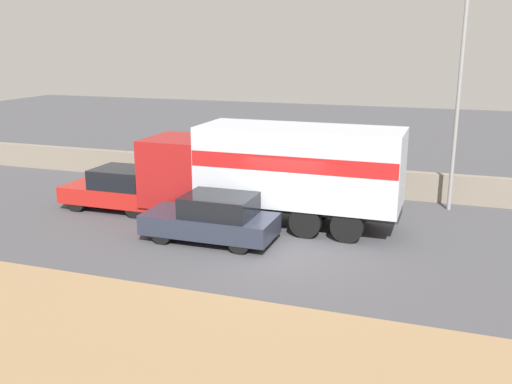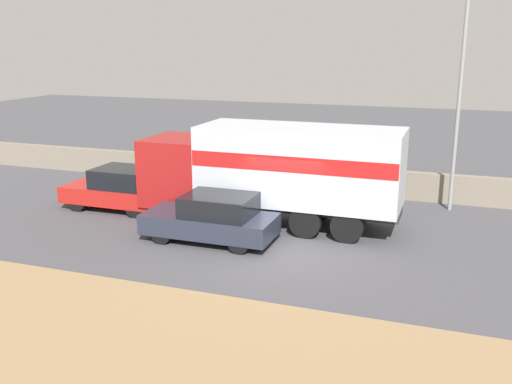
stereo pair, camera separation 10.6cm
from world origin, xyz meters
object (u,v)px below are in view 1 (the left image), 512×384
(pedestrian, at_px, (144,172))
(box_truck, at_px, (275,167))
(street_lamp, at_px, (460,80))
(car_sedan_second, at_px, (119,189))
(car_hatchback, at_px, (213,218))

(pedestrian, bearing_deg, box_truck, -17.98)
(street_lamp, relative_size, car_sedan_second, 2.12)
(box_truck, distance_m, pedestrian, 6.53)
(box_truck, xyz_separation_m, car_sedan_second, (-5.90, -0.21, -1.17))
(car_hatchback, xyz_separation_m, pedestrian, (-4.86, 4.28, 0.16))
(street_lamp, distance_m, box_truck, 7.17)
(box_truck, distance_m, car_sedan_second, 6.02)
(street_lamp, distance_m, car_sedan_second, 12.68)
(box_truck, bearing_deg, street_lamp, -146.34)
(car_hatchback, bearing_deg, box_truck, -119.09)
(car_hatchback, distance_m, pedestrian, 6.47)
(pedestrian, bearing_deg, street_lamp, 8.24)
(street_lamp, height_order, car_hatchback, street_lamp)
(car_sedan_second, distance_m, pedestrian, 2.22)
(box_truck, relative_size, car_hatchback, 2.14)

